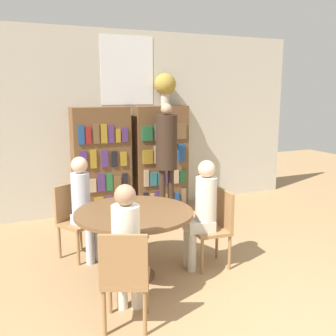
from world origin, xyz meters
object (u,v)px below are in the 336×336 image
object	(u,v)px
reading_table	(134,221)
flower_vase	(165,86)
bookshelf_left	(102,162)
bookshelf_right	(161,158)
librarian_standing	(167,147)
chair_far_side	(216,224)
seated_reader_right	(202,208)
chair_near_camera	(125,275)
chair_left_side	(74,217)
seated_reader_back	(127,244)
seated_reader_left	(84,203)

from	to	relation	value
reading_table	flower_vase	bearing A→B (deg)	58.86
bookshelf_left	reading_table	distance (m)	2.33
bookshelf_right	bookshelf_left	bearing A→B (deg)	180.00
bookshelf_left	librarian_standing	size ratio (longest dim) A/B	0.97
chair_far_side	seated_reader_right	distance (m)	0.28
chair_near_camera	chair_left_side	distance (m)	1.74
chair_near_camera	seated_reader_right	distance (m)	1.45
bookshelf_right	librarian_standing	world-z (taller)	librarian_standing
bookshelf_left	chair_left_side	xyz separation A→B (m)	(-0.75, -1.46, -0.38)
seated_reader_back	chair_far_side	bearing A→B (deg)	49.71
chair_near_camera	chair_left_side	size ratio (longest dim) A/B	1.00
reading_table	seated_reader_back	xyz separation A→B (m)	(-0.33, -0.72, 0.07)
librarian_standing	bookshelf_right	bearing A→B (deg)	76.82
seated_reader_right	seated_reader_back	bearing A→B (deg)	125.99
bookshelf_left	seated_reader_right	world-z (taller)	bookshelf_left
chair_left_side	seated_reader_back	world-z (taller)	seated_reader_back
chair_near_camera	seated_reader_back	world-z (taller)	seated_reader_back
chair_near_camera	chair_far_side	xyz separation A→B (m)	(1.37, 0.78, 0.00)
chair_left_side	librarian_standing	size ratio (longest dim) A/B	0.49
flower_vase	chair_near_camera	world-z (taller)	flower_vase
bookshelf_left	flower_vase	distance (m)	1.67
bookshelf_left	flower_vase	xyz separation A→B (m)	(1.13, 0.00, 1.23)
chair_left_side	chair_far_side	bearing A→B (deg)	117.00
flower_vase	seated_reader_right	bearing A→B (deg)	-104.17
reading_table	librarian_standing	size ratio (longest dim) A/B	0.70
seated_reader_back	librarian_standing	bearing A→B (deg)	83.29
seated_reader_left	librarian_standing	size ratio (longest dim) A/B	0.69
flower_vase	seated_reader_left	xyz separation A→B (m)	(-1.79, -1.62, -1.40)
flower_vase	seated_reader_left	bearing A→B (deg)	-137.77
bookshelf_left	librarian_standing	xyz separation A→B (m)	(0.93, -0.50, 0.26)
bookshelf_right	chair_far_side	distance (m)	2.46
flower_vase	chair_near_camera	distance (m)	4.01
chair_near_camera	librarian_standing	distance (m)	3.19
bookshelf_left	flower_vase	size ratio (longest dim) A/B	3.27
flower_vase	seated_reader_left	distance (m)	2.79
bookshelf_right	seated_reader_back	xyz separation A→B (m)	(-1.64, -3.03, -0.17)
bookshelf_right	reading_table	xyz separation A→B (m)	(-1.31, -2.30, -0.24)
chair_near_camera	seated_reader_right	world-z (taller)	seated_reader_right
chair_left_side	seated_reader_left	distance (m)	0.28
bookshelf_left	reading_table	world-z (taller)	bookshelf_left
bookshelf_right	seated_reader_left	world-z (taller)	bookshelf_right
seated_reader_back	reading_table	bearing A→B (deg)	90.00
flower_vase	reading_table	world-z (taller)	flower_vase
chair_far_side	seated_reader_right	size ratio (longest dim) A/B	0.71
chair_far_side	seated_reader_right	bearing A→B (deg)	90.00
reading_table	chair_far_side	xyz separation A→B (m)	(0.97, -0.11, -0.14)
seated_reader_left	bookshelf_left	bearing A→B (deg)	-141.73
bookshelf_left	seated_reader_left	distance (m)	1.75
chair_far_side	seated_reader_right	xyz separation A→B (m)	(-0.18, 0.02, 0.21)
chair_near_camera	reading_table	bearing A→B (deg)	90.00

